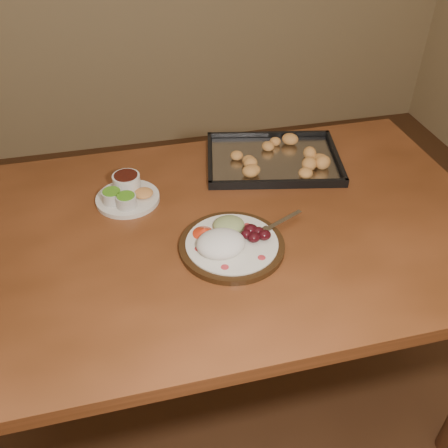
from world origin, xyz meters
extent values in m
plane|color=#51311C|center=(0.00, 0.00, 0.00)|extent=(4.00, 4.00, 0.00)
cube|color=brown|center=(0.22, 0.17, 0.73)|extent=(1.51, 0.91, 0.04)
cylinder|color=#432414|center=(0.89, 0.56, 0.35)|extent=(0.07, 0.07, 0.71)
cylinder|color=black|center=(0.24, 0.08, 0.76)|extent=(0.26, 0.26, 0.02)
cylinder|color=silver|center=(0.24, 0.08, 0.77)|extent=(0.23, 0.23, 0.01)
ellipsoid|color=#BF2D35|center=(0.21, -0.01, 0.77)|extent=(0.02, 0.02, 0.00)
ellipsoid|color=#BF2D35|center=(0.30, 0.01, 0.77)|extent=(0.02, 0.02, 0.00)
ellipsoid|color=#BF2D35|center=(0.30, 0.13, 0.77)|extent=(0.02, 0.02, 0.00)
ellipsoid|color=#BF2D35|center=(0.16, 0.07, 0.77)|extent=(0.02, 0.02, 0.00)
ellipsoid|color=white|center=(0.21, 0.06, 0.78)|extent=(0.14, 0.13, 0.05)
ellipsoid|color=#4C0A16|center=(0.30, 0.07, 0.78)|extent=(0.03, 0.03, 0.03)
ellipsoid|color=#4C0A16|center=(0.31, 0.09, 0.78)|extent=(0.03, 0.03, 0.03)
ellipsoid|color=#4C0A16|center=(0.30, 0.10, 0.78)|extent=(0.03, 0.03, 0.03)
ellipsoid|color=#4C0A16|center=(0.32, 0.07, 0.78)|extent=(0.03, 0.03, 0.03)
ellipsoid|color=#4C0A16|center=(0.28, 0.08, 0.78)|extent=(0.03, 0.03, 0.03)
ellipsoid|color=tan|center=(0.25, 0.13, 0.78)|extent=(0.10, 0.09, 0.03)
cone|color=red|center=(0.18, 0.12, 0.78)|extent=(0.08, 0.08, 0.03)
cube|color=silver|center=(0.39, 0.13, 0.77)|extent=(0.12, 0.07, 0.00)
cube|color=silver|center=(0.33, 0.10, 0.77)|extent=(0.04, 0.03, 0.00)
cylinder|color=silver|center=(0.32, 0.08, 0.77)|extent=(0.03, 0.01, 0.00)
cylinder|color=silver|center=(0.31, 0.09, 0.77)|extent=(0.03, 0.01, 0.00)
cylinder|color=silver|center=(0.31, 0.09, 0.77)|extent=(0.03, 0.01, 0.00)
cylinder|color=silver|center=(0.31, 0.10, 0.77)|extent=(0.03, 0.01, 0.00)
cylinder|color=silver|center=(0.01, 0.34, 0.76)|extent=(0.18, 0.18, 0.01)
cylinder|color=beige|center=(-0.03, 0.32, 0.78)|extent=(0.06, 0.06, 0.03)
cylinder|color=#4B971E|center=(-0.03, 0.32, 0.80)|extent=(0.05, 0.05, 0.00)
cylinder|color=beige|center=(0.00, 0.30, 0.78)|extent=(0.06, 0.06, 0.03)
cylinder|color=#4B971E|center=(0.00, 0.30, 0.80)|extent=(0.05, 0.05, 0.00)
cylinder|color=silver|center=(0.01, 0.38, 0.79)|extent=(0.08, 0.08, 0.04)
cylinder|color=#330E09|center=(0.01, 0.38, 0.81)|extent=(0.07, 0.07, 0.00)
ellipsoid|color=#D08849|center=(0.05, 0.33, 0.77)|extent=(0.05, 0.05, 0.02)
cube|color=black|center=(0.47, 0.44, 0.75)|extent=(0.46, 0.37, 0.01)
cube|color=black|center=(0.49, 0.58, 0.77)|extent=(0.40, 0.09, 0.02)
cube|color=black|center=(0.44, 0.30, 0.77)|extent=(0.40, 0.09, 0.02)
cube|color=black|center=(0.66, 0.40, 0.77)|extent=(0.07, 0.29, 0.02)
cube|color=black|center=(0.27, 0.48, 0.77)|extent=(0.07, 0.29, 0.02)
cube|color=#B6B6BA|center=(0.47, 0.44, 0.76)|extent=(0.43, 0.34, 0.00)
ellipsoid|color=#E0894E|center=(0.51, 0.43, 0.78)|extent=(0.05, 0.04, 0.03)
ellipsoid|color=#E0894E|center=(0.57, 0.45, 0.78)|extent=(0.06, 0.06, 0.03)
ellipsoid|color=#E0894E|center=(0.52, 0.50, 0.78)|extent=(0.06, 0.06, 0.03)
ellipsoid|color=#E0894E|center=(0.50, 0.48, 0.78)|extent=(0.05, 0.05, 0.03)
ellipsoid|color=#E0894E|center=(0.46, 0.52, 0.78)|extent=(0.05, 0.05, 0.03)
ellipsoid|color=#E0894E|center=(0.44, 0.48, 0.78)|extent=(0.06, 0.06, 0.03)
ellipsoid|color=#E0894E|center=(0.38, 0.49, 0.78)|extent=(0.06, 0.06, 0.03)
ellipsoid|color=#E0894E|center=(0.40, 0.46, 0.78)|extent=(0.05, 0.04, 0.03)
ellipsoid|color=#E0894E|center=(0.35, 0.44, 0.78)|extent=(0.06, 0.06, 0.03)
ellipsoid|color=#E0894E|center=(0.40, 0.39, 0.78)|extent=(0.06, 0.06, 0.03)
ellipsoid|color=#E0894E|center=(0.45, 0.41, 0.78)|extent=(0.05, 0.05, 0.03)
ellipsoid|color=#E0894E|center=(0.48, 0.38, 0.78)|extent=(0.05, 0.05, 0.03)
ellipsoid|color=#E0894E|center=(0.49, 0.36, 0.78)|extent=(0.06, 0.06, 0.03)
ellipsoid|color=#E0894E|center=(0.57, 0.40, 0.78)|extent=(0.06, 0.06, 0.03)
camera|label=1|loc=(0.01, -0.83, 1.58)|focal=40.00mm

